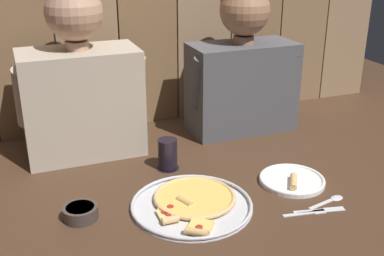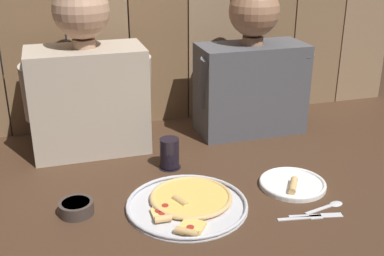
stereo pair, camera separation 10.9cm
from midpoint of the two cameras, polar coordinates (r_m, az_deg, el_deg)
The scene contains 10 objects.
ground_plane at distance 1.52m, azimuth 0.30°, elevation -7.51°, with size 3.20×3.20×0.00m, color #422B1C.
pizza_tray at distance 1.44m, azimuth -2.15°, elevation -8.83°, with size 0.36×0.36×0.03m.
dinner_plate at distance 1.59m, azimuth 9.82°, elevation -6.11°, with size 0.21×0.21×0.03m.
drinking_glass at distance 1.64m, azimuth -4.81°, elevation -3.16°, with size 0.08×0.08×0.11m.
dipping_bowl at distance 1.43m, azimuth -15.24°, elevation -9.59°, with size 0.10×0.10×0.04m.
table_fork at distance 1.44m, azimuth 11.26°, elevation -9.86°, with size 0.13×0.04×0.01m.
table_knife at distance 1.46m, azimuth 12.76°, elevation -9.49°, with size 0.15×0.05×0.01m.
table_spoon at distance 1.52m, azimuth 14.21°, elevation -8.20°, with size 0.14×0.05×0.01m.
diner_left at distance 1.74m, azimuth -14.88°, elevation 5.53°, with size 0.45×0.23×0.61m.
diner_right at distance 1.91m, azimuth 4.37°, elevation 7.35°, with size 0.45×0.21×0.58m.
Camera 1 is at (-0.54, -1.21, 0.75)m, focal length 45.10 mm.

